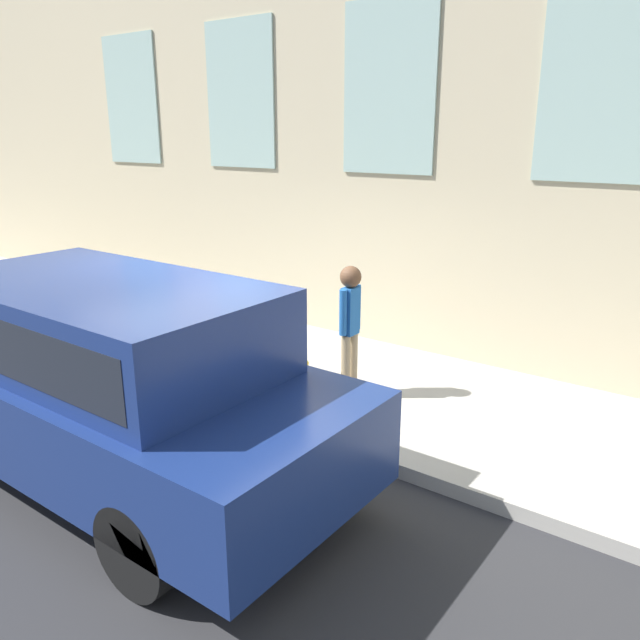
% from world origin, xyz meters
% --- Properties ---
extents(ground_plane, '(80.00, 80.00, 0.00)m').
position_xyz_m(ground_plane, '(0.00, 0.00, 0.00)').
color(ground_plane, '#2D2D30').
extents(sidewalk, '(2.89, 60.00, 0.14)m').
position_xyz_m(sidewalk, '(1.45, 0.00, 0.07)').
color(sidewalk, '#B2ADA3').
rests_on(sidewalk, ground_plane).
extents(building_facade, '(0.33, 40.00, 7.67)m').
position_xyz_m(building_facade, '(3.04, 0.00, 3.83)').
color(building_facade, '#C6B793').
rests_on(building_facade, ground_plane).
extents(fire_hydrant, '(0.35, 0.46, 0.86)m').
position_xyz_m(fire_hydrant, '(0.58, -0.19, 0.59)').
color(fire_hydrant, gold).
rests_on(fire_hydrant, sidewalk).
extents(person, '(0.36, 0.24, 1.49)m').
position_xyz_m(person, '(1.08, -0.65, 1.04)').
color(person, '#998466').
rests_on(person, sidewalk).
extents(parked_truck_navy_near, '(1.94, 5.07, 1.82)m').
position_xyz_m(parked_truck_navy_near, '(-1.46, 0.30, 1.04)').
color(parked_truck_navy_near, black).
rests_on(parked_truck_navy_near, ground_plane).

